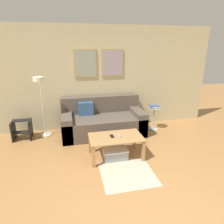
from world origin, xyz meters
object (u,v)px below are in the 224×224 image
at_px(side_table, 154,116).
at_px(step_stool, 22,129).
at_px(coffee_table, 116,140).
at_px(storage_bin, 115,153).
at_px(book_stack, 154,107).
at_px(remote_control, 119,135).
at_px(cell_phone, 112,136).
at_px(floor_lamp, 41,96).
at_px(couch, 103,122).

xyz_separation_m(side_table, step_stool, (-3.21, 0.14, -0.11)).
distance_m(coffee_table, side_table, 1.69).
xyz_separation_m(storage_bin, book_stack, (1.28, 1.12, 0.52)).
height_order(side_table, remote_control, side_table).
relative_size(side_table, remote_control, 3.91).
bearing_deg(cell_phone, floor_lamp, 137.21).
distance_m(couch, coffee_table, 1.16).
bearing_deg(book_stack, side_table, 38.30).
relative_size(couch, step_stool, 4.43).
bearing_deg(couch, side_table, -2.13).
bearing_deg(storage_bin, remote_control, 26.93).
bearing_deg(remote_control, side_table, 33.58).
distance_m(couch, step_stool, 1.88).
xyz_separation_m(remote_control, cell_phone, (-0.14, 0.01, -0.01)).
distance_m(floor_lamp, book_stack, 2.71).
bearing_deg(step_stool, cell_phone, -33.31).
bearing_deg(side_table, step_stool, 177.49).
distance_m(couch, book_stack, 1.34).
bearing_deg(side_table, coffee_table, -138.85).
height_order(coffee_table, storage_bin, coffee_table).
bearing_deg(couch, coffee_table, -87.42).
bearing_deg(cell_phone, book_stack, 36.60).
bearing_deg(floor_lamp, step_stool, 172.62).
bearing_deg(floor_lamp, storage_bin, -40.99).
relative_size(coffee_table, book_stack, 4.28).
bearing_deg(book_stack, remote_control, -137.68).
relative_size(book_stack, step_stool, 0.53).
xyz_separation_m(couch, step_stool, (-1.88, 0.09, -0.06)).
bearing_deg(remote_control, couch, 87.52).
bearing_deg(remote_control, cell_phone, 168.17).
relative_size(side_table, cell_phone, 4.19).
xyz_separation_m(side_table, remote_control, (-1.20, -1.09, 0.09)).
bearing_deg(side_table, book_stack, -141.70).
bearing_deg(remote_control, step_stool, 139.77).
bearing_deg(storage_bin, floor_lamp, 139.01).
bearing_deg(couch, step_stool, 177.21).
xyz_separation_m(side_table, book_stack, (-0.02, -0.02, 0.27)).
bearing_deg(coffee_table, side_table, 41.15).
height_order(couch, floor_lamp, floor_lamp).
bearing_deg(step_stool, remote_control, -31.56).
height_order(storage_bin, floor_lamp, floor_lamp).
distance_m(coffee_table, cell_phone, 0.11).
height_order(couch, coffee_table, couch).
xyz_separation_m(couch, side_table, (1.32, -0.05, 0.05)).
xyz_separation_m(cell_phone, step_stool, (-1.86, 1.22, -0.20)).
xyz_separation_m(floor_lamp, step_stool, (-0.51, 0.07, -0.77)).
bearing_deg(floor_lamp, book_stack, -1.96).
distance_m(book_stack, step_stool, 3.21).
bearing_deg(book_stack, floor_lamp, 178.04).
xyz_separation_m(coffee_table, side_table, (1.27, 1.11, -0.01)).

